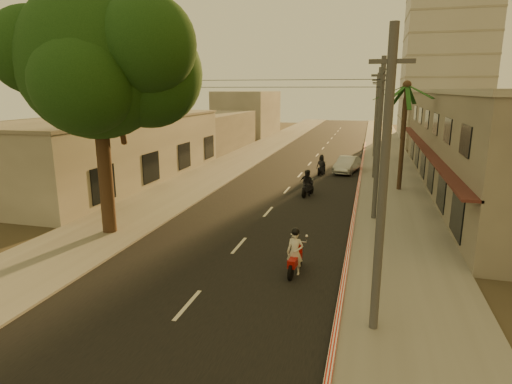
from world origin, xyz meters
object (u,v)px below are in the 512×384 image
broadleaf_tree (105,63)px  scooter_mid_b (306,182)px  scooter_far_a (321,166)px  palm_tree (407,91)px  scooter_mid_a (308,184)px  scooter_red (295,254)px  parked_car (347,165)px

broadleaf_tree → scooter_mid_b: size_ratio=7.21×
scooter_mid_b → scooter_far_a: size_ratio=0.93×
palm_tree → broadleaf_tree: bearing=-136.5°
scooter_mid_a → scooter_red: bearing=-69.8°
scooter_far_a → parked_car: (2.11, 1.60, -0.09)m
broadleaf_tree → scooter_far_a: 21.67m
palm_tree → scooter_mid_a: 9.52m
palm_tree → scooter_mid_a: size_ratio=4.31×
broadleaf_tree → scooter_mid_a: (8.34, 10.40, -7.61)m
scooter_red → parked_car: scooter_red is taller
palm_tree → scooter_mid_a: bearing=-151.2°
scooter_red → parked_car: bearing=93.0°
scooter_mid_a → parked_car: bearing=91.6°
palm_tree → parked_car: palm_tree is taller
scooter_far_a → parked_car: bearing=49.3°
broadleaf_tree → scooter_mid_b: broadleaf_tree is taller
scooter_red → parked_car: 22.67m
parked_car → scooter_mid_a: bearing=-91.9°
scooter_far_a → parked_car: size_ratio=0.39×
palm_tree → scooter_far_a: (-6.24, 4.61, -6.34)m
broadleaf_tree → parked_car: 23.93m
palm_tree → scooter_far_a: bearing=143.6°
broadleaf_tree → parked_car: size_ratio=2.64×
broadleaf_tree → scooter_red: 12.63m
broadleaf_tree → scooter_far_a: (8.37, 18.46, -7.66)m
parked_car → palm_tree: bearing=-45.8°
palm_tree → scooter_mid_b: (-6.54, -2.27, -6.42)m
palm_tree → scooter_red: 18.27m
broadleaf_tree → scooter_red: size_ratio=6.08×
scooter_mid_b → scooter_red: bearing=-83.8°
scooter_red → scooter_far_a: 21.10m
broadleaf_tree → scooter_far_a: broadleaf_tree is taller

